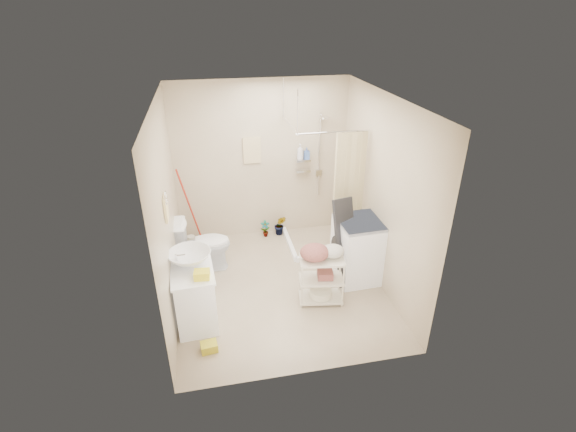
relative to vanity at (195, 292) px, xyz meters
The scene contains 23 objects.
floor 1.30m from the vanity, 20.99° to the left, with size 3.20×3.20×0.00m, color tan.
ceiling 2.54m from the vanity, 20.99° to the left, with size 2.80×3.20×0.04m, color silver.
wall_back 2.52m from the vanity, 60.44° to the left, with size 2.80×0.04×2.60m, color #C3B397.
wall_front 1.87m from the vanity, 44.87° to the right, with size 2.80×0.04×2.60m, color #C3B397.
wall_left 1.04m from the vanity, 118.33° to the left, with size 0.04×3.20×2.60m, color #C3B397.
wall_right 2.75m from the vanity, ahead, with size 0.04×3.20×2.60m, color #C3B397.
vanity is the anchor object (origin of this frame).
sink 0.48m from the vanity, 100.98° to the left, with size 0.52×0.52×0.18m, color silver.
counter_basket 0.53m from the vanity, 65.64° to the right, with size 0.18×0.14×0.10m, color yellow.
floor_basket 0.70m from the vanity, 78.07° to the right, with size 0.27×0.21×0.15m, color gold.
toilet 1.12m from the vanity, 83.85° to the left, with size 0.46×0.81×0.82m, color silver.
mop 1.92m from the vanity, 92.51° to the left, with size 0.13×0.13×1.35m, color #AA2415, non-canonical shape.
potted_plant_a 2.22m from the vanity, 58.13° to the left, with size 0.15×0.10×0.29m, color brown.
potted_plant_b 2.38m from the vanity, 52.96° to the left, with size 0.20×0.16×0.36m, color brown.
hanging_towel 2.52m from the vanity, 63.49° to the left, with size 0.28×0.03×0.42m, color beige.
towel_ring 1.13m from the vanity, 131.91° to the left, with size 0.04×0.22×0.34m, color #F4DA90, non-canonical shape.
tp_holder 0.63m from the vanity, 112.00° to the left, with size 0.08×0.12×0.14m, color white, non-canonical shape.
shower 2.59m from the vanity, 36.64° to the left, with size 1.10×1.10×2.10m, color white, non-canonical shape.
shampoo_bottle_a 2.84m from the vanity, 47.68° to the left, with size 0.10×0.10×0.26m, color silver.
shampoo_bottle_b 2.92m from the vanity, 46.25° to the left, with size 0.08×0.08×0.18m, color #3E5DA2.
washing_machine 2.34m from the vanity, 10.91° to the left, with size 0.63×0.65×0.92m, color white.
laundry_rack 1.63m from the vanity, ahead, with size 0.57×0.34×0.79m, color beige, non-canonical shape.
ironing_board 2.12m from the vanity, 10.73° to the left, with size 0.36×0.11×1.27m, color black, non-canonical shape.
Camera 1 is at (-0.85, -4.75, 3.57)m, focal length 26.00 mm.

